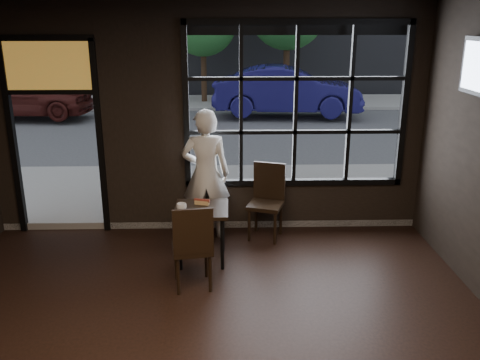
{
  "coord_description": "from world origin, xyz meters",
  "views": [
    {
      "loc": [
        0.25,
        -3.41,
        2.93
      ],
      "look_at": [
        0.4,
        2.2,
        1.15
      ],
      "focal_mm": 38.0,
      "sensor_mm": 36.0,
      "label": 1
    }
  ],
  "objects_px": {
    "cafe_table": "(202,234)",
    "navy_car": "(287,91)",
    "chair_near": "(192,245)",
    "man": "(206,174)"
  },
  "relations": [
    {
      "from": "cafe_table",
      "to": "navy_car",
      "type": "bearing_deg",
      "value": 77.58
    },
    {
      "from": "chair_near",
      "to": "navy_car",
      "type": "height_order",
      "value": "navy_car"
    },
    {
      "from": "chair_near",
      "to": "man",
      "type": "distance_m",
      "value": 1.49
    },
    {
      "from": "chair_near",
      "to": "man",
      "type": "bearing_deg",
      "value": -103.34
    },
    {
      "from": "cafe_table",
      "to": "man",
      "type": "xyz_separation_m",
      "value": [
        0.03,
        0.78,
        0.55
      ]
    },
    {
      "from": "cafe_table",
      "to": "man",
      "type": "height_order",
      "value": "man"
    },
    {
      "from": "man",
      "to": "cafe_table",
      "type": "bearing_deg",
      "value": 88.83
    },
    {
      "from": "man",
      "to": "navy_car",
      "type": "height_order",
      "value": "man"
    },
    {
      "from": "cafe_table",
      "to": "man",
      "type": "distance_m",
      "value": 0.96
    },
    {
      "from": "navy_car",
      "to": "chair_near",
      "type": "bearing_deg",
      "value": 171.96
    }
  ]
}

